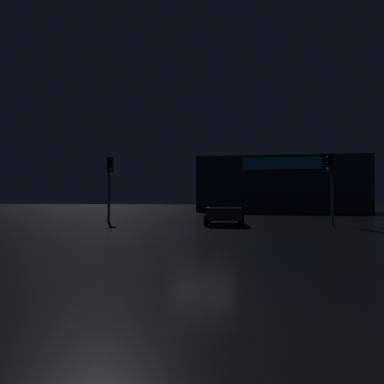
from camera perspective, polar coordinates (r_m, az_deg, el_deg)
ground_plane at (r=14.41m, az=1.68°, el=-6.70°), size 120.00×120.00×0.00m
store_building at (r=39.56m, az=13.39°, el=1.08°), size 16.51×8.08×5.55m
traffic_signal_main at (r=21.96m, az=-12.74°, el=2.26°), size 0.42×0.42×3.82m
traffic_signal_opposite at (r=20.02m, az=20.80°, el=2.84°), size 0.43×0.42×3.66m
car_near at (r=19.84m, az=5.01°, el=-2.94°), size 2.20×3.97×1.45m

